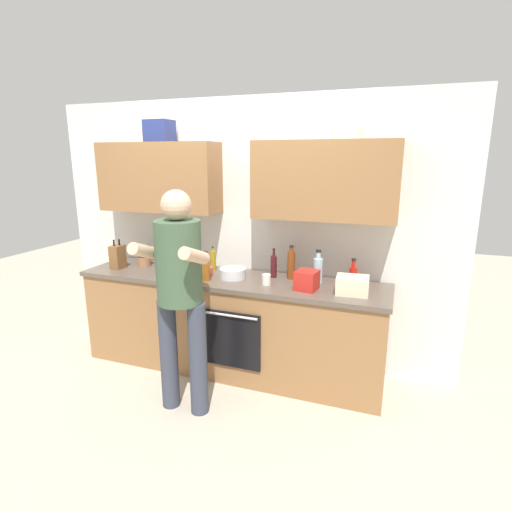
{
  "coord_description": "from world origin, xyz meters",
  "views": [
    {
      "loc": [
        1.41,
        -3.19,
        1.96
      ],
      "look_at": [
        0.29,
        -0.1,
        1.15
      ],
      "focal_mm": 28.1,
      "sensor_mm": 36.0,
      "label": 1
    }
  ],
  "objects_px": {
    "grocery_bag_crisps": "(307,280)",
    "person_standing": "(180,286)",
    "cup_coffee": "(266,280)",
    "cup_ceramic": "(208,271)",
    "potted_herb": "(144,255)",
    "grocery_bag_rice": "(352,285)",
    "bottle_syrup": "(206,268)",
    "bottle_wine": "(274,266)",
    "knife_block": "(118,257)",
    "bottle_oil": "(213,260)",
    "bottle_vinegar": "(291,264)",
    "mixing_bowl": "(233,273)",
    "cup_tea": "(167,270)",
    "bottle_water": "(318,269)",
    "bottle_hotsauce": "(353,274)"
  },
  "relations": [
    {
      "from": "bottle_hotsauce",
      "to": "bottle_water",
      "type": "xyz_separation_m",
      "value": [
        -0.3,
        -0.04,
        0.03
      ]
    },
    {
      "from": "bottle_oil",
      "to": "bottle_vinegar",
      "type": "distance_m",
      "value": 0.78
    },
    {
      "from": "bottle_hotsauce",
      "to": "bottle_water",
      "type": "height_order",
      "value": "bottle_water"
    },
    {
      "from": "mixing_bowl",
      "to": "bottle_wine",
      "type": "bearing_deg",
      "value": 22.57
    },
    {
      "from": "mixing_bowl",
      "to": "grocery_bag_crisps",
      "type": "xyz_separation_m",
      "value": [
        0.7,
        -0.09,
        0.04
      ]
    },
    {
      "from": "cup_ceramic",
      "to": "person_standing",
      "type": "bearing_deg",
      "value": -80.03
    },
    {
      "from": "person_standing",
      "to": "bottle_vinegar",
      "type": "relative_size",
      "value": 5.74
    },
    {
      "from": "bottle_water",
      "to": "potted_herb",
      "type": "bearing_deg",
      "value": -178.37
    },
    {
      "from": "bottle_hotsauce",
      "to": "bottle_vinegar",
      "type": "relative_size",
      "value": 0.75
    },
    {
      "from": "cup_coffee",
      "to": "cup_ceramic",
      "type": "distance_m",
      "value": 0.6
    },
    {
      "from": "cup_ceramic",
      "to": "mixing_bowl",
      "type": "xyz_separation_m",
      "value": [
        0.24,
        0.01,
        0.0
      ]
    },
    {
      "from": "person_standing",
      "to": "bottle_wine",
      "type": "xyz_separation_m",
      "value": [
        0.46,
        0.87,
        -0.03
      ]
    },
    {
      "from": "bottle_hotsauce",
      "to": "potted_herb",
      "type": "xyz_separation_m",
      "value": [
        -2.05,
        -0.09,
        0.03
      ]
    },
    {
      "from": "person_standing",
      "to": "cup_coffee",
      "type": "distance_m",
      "value": 0.8
    },
    {
      "from": "bottle_water",
      "to": "potted_herb",
      "type": "relative_size",
      "value": 1.3
    },
    {
      "from": "cup_ceramic",
      "to": "grocery_bag_rice",
      "type": "bearing_deg",
      "value": -3.16
    },
    {
      "from": "bottle_vinegar",
      "to": "cup_coffee",
      "type": "bearing_deg",
      "value": -122.04
    },
    {
      "from": "grocery_bag_rice",
      "to": "bottle_wine",
      "type": "bearing_deg",
      "value": 163.04
    },
    {
      "from": "bottle_syrup",
      "to": "cup_ceramic",
      "type": "bearing_deg",
      "value": 109.12
    },
    {
      "from": "bottle_vinegar",
      "to": "knife_block",
      "type": "xyz_separation_m",
      "value": [
        -1.69,
        -0.24,
        -0.02
      ]
    },
    {
      "from": "bottle_vinegar",
      "to": "cup_coffee",
      "type": "height_order",
      "value": "bottle_vinegar"
    },
    {
      "from": "potted_herb",
      "to": "grocery_bag_rice",
      "type": "height_order",
      "value": "potted_herb"
    },
    {
      "from": "mixing_bowl",
      "to": "bottle_syrup",
      "type": "bearing_deg",
      "value": -142.76
    },
    {
      "from": "potted_herb",
      "to": "grocery_bag_crisps",
      "type": "relative_size",
      "value": 1.25
    },
    {
      "from": "bottle_syrup",
      "to": "bottle_vinegar",
      "type": "relative_size",
      "value": 0.86
    },
    {
      "from": "bottle_wine",
      "to": "knife_block",
      "type": "height_order",
      "value": "knife_block"
    },
    {
      "from": "cup_coffee",
      "to": "cup_tea",
      "type": "distance_m",
      "value": 0.96
    },
    {
      "from": "bottle_oil",
      "to": "cup_tea",
      "type": "xyz_separation_m",
      "value": [
        -0.34,
        -0.29,
        -0.05
      ]
    },
    {
      "from": "bottle_oil",
      "to": "potted_herb",
      "type": "distance_m",
      "value": 0.73
    },
    {
      "from": "potted_herb",
      "to": "bottle_oil",
      "type": "bearing_deg",
      "value": 6.87
    },
    {
      "from": "bottle_syrup",
      "to": "bottle_oil",
      "type": "xyz_separation_m",
      "value": [
        -0.08,
        0.31,
        -0.01
      ]
    },
    {
      "from": "bottle_syrup",
      "to": "cup_coffee",
      "type": "relative_size",
      "value": 2.86
    },
    {
      "from": "bottle_hotsauce",
      "to": "cup_tea",
      "type": "relative_size",
      "value": 2.3
    },
    {
      "from": "bottle_syrup",
      "to": "bottle_oil",
      "type": "relative_size",
      "value": 1.13
    },
    {
      "from": "bottle_vinegar",
      "to": "mixing_bowl",
      "type": "bearing_deg",
      "value": -163.16
    },
    {
      "from": "bottle_oil",
      "to": "bottle_vinegar",
      "type": "xyz_separation_m",
      "value": [
        0.78,
        -0.01,
        0.04
      ]
    },
    {
      "from": "bottle_oil",
      "to": "potted_herb",
      "type": "bearing_deg",
      "value": -173.13
    },
    {
      "from": "knife_block",
      "to": "grocery_bag_rice",
      "type": "xyz_separation_m",
      "value": [
        2.26,
        0.01,
        -0.04
      ]
    },
    {
      "from": "person_standing",
      "to": "knife_block",
      "type": "bearing_deg",
      "value": 149.11
    },
    {
      "from": "grocery_bag_crisps",
      "to": "person_standing",
      "type": "bearing_deg",
      "value": -142.44
    },
    {
      "from": "bottle_syrup",
      "to": "grocery_bag_rice",
      "type": "relative_size",
      "value": 1.04
    },
    {
      "from": "bottle_wine",
      "to": "cup_ceramic",
      "type": "distance_m",
      "value": 0.61
    },
    {
      "from": "cup_coffee",
      "to": "potted_herb",
      "type": "xyz_separation_m",
      "value": [
        -1.36,
        0.17,
        0.07
      ]
    },
    {
      "from": "grocery_bag_rice",
      "to": "grocery_bag_crisps",
      "type": "height_order",
      "value": "grocery_bag_crisps"
    },
    {
      "from": "bottle_wine",
      "to": "cup_coffee",
      "type": "height_order",
      "value": "bottle_wine"
    },
    {
      "from": "cup_coffee",
      "to": "cup_ceramic",
      "type": "xyz_separation_m",
      "value": [
        -0.6,
        0.08,
        -0.01
      ]
    },
    {
      "from": "cup_ceramic",
      "to": "knife_block",
      "type": "bearing_deg",
      "value": -175.09
    },
    {
      "from": "cup_coffee",
      "to": "bottle_syrup",
      "type": "bearing_deg",
      "value": -173.87
    },
    {
      "from": "bottle_wine",
      "to": "knife_block",
      "type": "distance_m",
      "value": 1.55
    },
    {
      "from": "bottle_oil",
      "to": "grocery_bag_crisps",
      "type": "relative_size",
      "value": 1.3
    }
  ]
}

